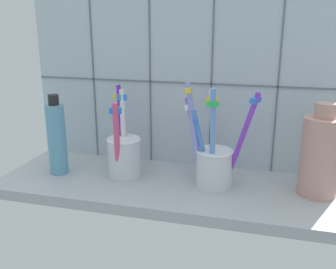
{
  "coord_description": "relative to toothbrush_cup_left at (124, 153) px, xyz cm",
  "views": [
    {
      "loc": [
        17.76,
        -65.14,
        31.92
      ],
      "look_at": [
        0.0,
        1.3,
        11.16
      ],
      "focal_mm": 41.21,
      "sensor_mm": 36.0,
      "label": 1
    }
  ],
  "objects": [
    {
      "name": "toothbrush_cup_right",
      "position": [
        17.63,
        -0.01,
        0.29
      ],
      "size": [
        14.65,
        9.36,
        19.25
      ],
      "color": "silver",
      "rests_on": "counter_slab"
    },
    {
      "name": "counter_slab",
      "position": [
        8.99,
        -1.35,
        -5.66
      ],
      "size": [
        64.0,
        22.0,
        2.0
      ],
      "primitive_type": "cube",
      "color": "#9EA3A8",
      "rests_on": "ground"
    },
    {
      "name": "tile_wall_back",
      "position": [
        8.99,
        10.64,
        15.84
      ],
      "size": [
        64.0,
        2.2,
        45.0
      ],
      "color": "#B2C1CC",
      "rests_on": "ground"
    },
    {
      "name": "ceramic_vase",
      "position": [
        35.97,
        0.72,
        2.72
      ],
      "size": [
        6.66,
        6.66,
        16.5
      ],
      "color": "tan",
      "rests_on": "counter_slab"
    },
    {
      "name": "toothbrush_cup_left",
      "position": [
        0.0,
        0.0,
        0.0
      ],
      "size": [
        7.05,
        10.96,
        17.19
      ],
      "color": "silver",
      "rests_on": "counter_slab"
    },
    {
      "name": "soap_bottle",
      "position": [
        -13.18,
        -2.16,
        2.67
      ],
      "size": [
        3.68,
        3.68,
        15.99
      ],
      "color": "#5C9CB9",
      "rests_on": "counter_slab"
    }
  ]
}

